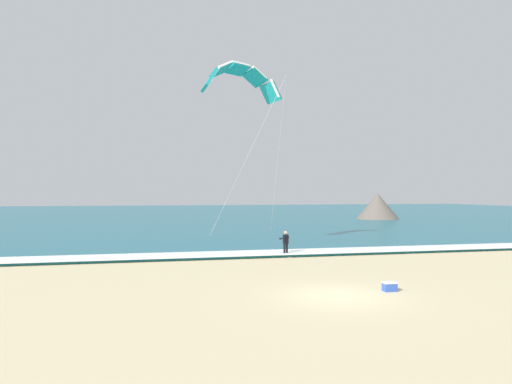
{
  "coord_description": "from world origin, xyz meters",
  "views": [
    {
      "loc": [
        -7.05,
        -16.87,
        4.17
      ],
      "look_at": [
        -0.19,
        14.82,
        4.26
      ],
      "focal_mm": 31.11,
      "sensor_mm": 36.0,
      "label": 1
    }
  ],
  "objects_px": {
    "surfboard": "(286,256)",
    "cooler_box": "(390,286)",
    "kitesurfer": "(286,242)",
    "kite_primary": "(240,78)"
  },
  "relations": [
    {
      "from": "kitesurfer",
      "to": "cooler_box",
      "type": "distance_m",
      "value": 11.03
    },
    {
      "from": "kite_primary",
      "to": "cooler_box",
      "type": "xyz_separation_m",
      "value": [
        3.77,
        -15.05,
        -12.52
      ]
    },
    {
      "from": "surfboard",
      "to": "kite_primary",
      "type": "xyz_separation_m",
      "value": [
        -2.3,
        4.16,
        12.7
      ]
    },
    {
      "from": "surfboard",
      "to": "kitesurfer",
      "type": "distance_m",
      "value": 0.91
    },
    {
      "from": "surfboard",
      "to": "cooler_box",
      "type": "relative_size",
      "value": 2.53
    },
    {
      "from": "kitesurfer",
      "to": "cooler_box",
      "type": "height_order",
      "value": "kitesurfer"
    },
    {
      "from": "surfboard",
      "to": "kitesurfer",
      "type": "relative_size",
      "value": 0.87
    },
    {
      "from": "cooler_box",
      "to": "surfboard",
      "type": "bearing_deg",
      "value": 97.65
    },
    {
      "from": "surfboard",
      "to": "kitesurfer",
      "type": "height_order",
      "value": "kitesurfer"
    },
    {
      "from": "surfboard",
      "to": "kitesurfer",
      "type": "xyz_separation_m",
      "value": [
        -0.01,
        0.02,
        0.91
      ]
    }
  ]
}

